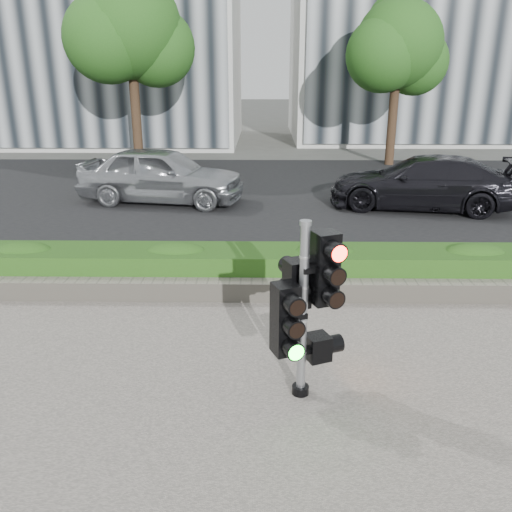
% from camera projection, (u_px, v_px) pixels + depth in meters
% --- Properties ---
extents(ground, '(120.00, 120.00, 0.00)m').
position_uv_depth(ground, '(235.00, 356.00, 7.60)').
color(ground, '#51514C').
rests_on(ground, ground).
extents(sidewalk, '(16.00, 11.00, 0.03)m').
position_uv_depth(sidewalk, '(222.00, 486.00, 5.24)').
color(sidewalk, '#9E9389').
rests_on(sidewalk, ground).
extents(road, '(60.00, 13.00, 0.02)m').
position_uv_depth(road, '(251.00, 194.00, 17.02)').
color(road, black).
rests_on(road, ground).
extents(curb, '(60.00, 0.25, 0.12)m').
position_uv_depth(curb, '(243.00, 271.00, 10.55)').
color(curb, gray).
rests_on(curb, ground).
extents(stone_wall, '(12.00, 0.32, 0.34)m').
position_uv_depth(stone_wall, '(241.00, 290.00, 9.32)').
color(stone_wall, gray).
rests_on(stone_wall, sidewalk).
extents(hedge, '(12.00, 1.00, 0.68)m').
position_uv_depth(hedge, '(242.00, 267.00, 9.88)').
color(hedge, '#3C8127').
rests_on(hedge, sidewalk).
extents(building_right, '(18.00, 10.00, 12.00)m').
position_uv_depth(building_right, '(462.00, 22.00, 29.01)').
color(building_right, '#B7B7B2').
rests_on(building_right, ground).
extents(tree_left, '(4.61, 4.03, 7.34)m').
position_uv_depth(tree_left, '(130.00, 30.00, 19.70)').
color(tree_left, black).
rests_on(tree_left, ground).
extents(tree_right, '(4.10, 3.58, 6.53)m').
position_uv_depth(tree_right, '(398.00, 48.00, 20.69)').
color(tree_right, black).
rests_on(tree_right, ground).
extents(traffic_signal, '(0.81, 0.72, 2.21)m').
position_uv_depth(traffic_signal, '(304.00, 301.00, 6.32)').
color(traffic_signal, black).
rests_on(traffic_signal, sidewalk).
extents(car_silver, '(5.05, 2.70, 1.63)m').
position_uv_depth(car_silver, '(161.00, 175.00, 15.76)').
color(car_silver, '#A4A6AB').
rests_on(car_silver, road).
extents(car_dark, '(5.38, 3.04, 1.47)m').
position_uv_depth(car_dark, '(422.00, 182.00, 15.13)').
color(car_dark, black).
rests_on(car_dark, road).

